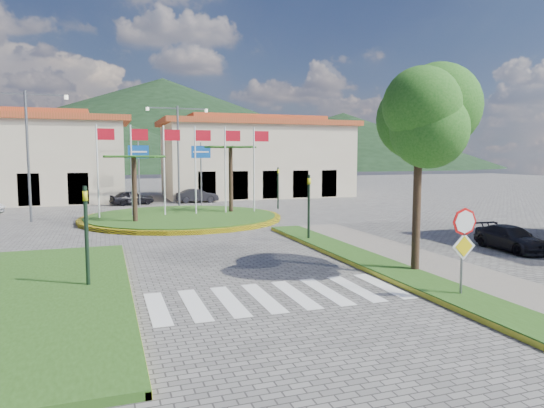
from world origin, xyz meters
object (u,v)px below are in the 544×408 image
object	(u,v)px
roundabout_island	(182,217)
deciduous_tree	(419,124)
stop_sign	(464,238)
car_dark_a	(132,198)
car_dark_b	(197,196)
car_side_right	(511,238)

from	to	relation	value
roundabout_island	deciduous_tree	bearing A→B (deg)	-72.09
roundabout_island	stop_sign	xyz separation A→B (m)	(4.90, -20.04, 1.62)
car_dark_a	deciduous_tree	bearing A→B (deg)	180.00
car_dark_b	deciduous_tree	bearing A→B (deg)	-175.27
car_dark_b	car_side_right	distance (m)	27.35
stop_sign	car_dark_b	distance (m)	31.16
car_dark_a	car_side_right	world-z (taller)	car_dark_a
car_dark_b	stop_sign	bearing A→B (deg)	-176.86
deciduous_tree	car_side_right	xyz separation A→B (m)	(6.50, 2.21, -4.65)
car_dark_a	stop_sign	bearing A→B (deg)	177.45
roundabout_island	stop_sign	world-z (taller)	roundabout_island
roundabout_island	deciduous_tree	distance (m)	18.55
stop_sign	car_side_right	xyz separation A→B (m)	(7.10, 5.25, -1.27)
car_dark_a	car_side_right	size ratio (longest dim) A/B	0.97
car_side_right	roundabout_island	bearing A→B (deg)	132.67
stop_sign	car_side_right	bearing A→B (deg)	36.48
deciduous_tree	roundabout_island	bearing A→B (deg)	107.91
deciduous_tree	car_dark_a	size ratio (longest dim) A/B	1.93
stop_sign	car_side_right	world-z (taller)	stop_sign
car_dark_b	car_side_right	xyz separation A→B (m)	(8.98, -25.83, -0.07)
car_dark_a	car_side_right	distance (m)	29.51
roundabout_island	car_dark_b	world-z (taller)	roundabout_island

